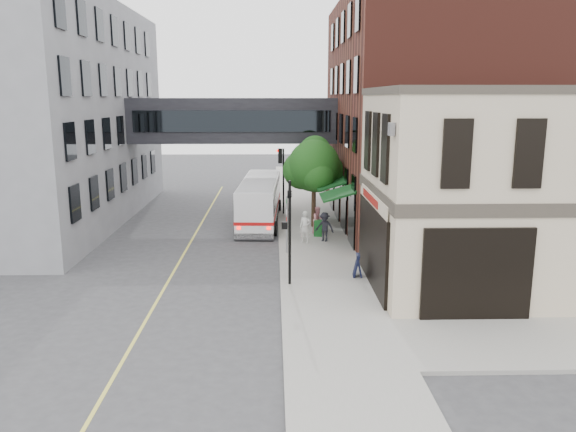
{
  "coord_description": "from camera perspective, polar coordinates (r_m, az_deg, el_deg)",
  "views": [
    {
      "loc": [
        -0.26,
        -21.07,
        8.04
      ],
      "look_at": [
        0.35,
        2.81,
        2.98
      ],
      "focal_mm": 35.0,
      "sensor_mm": 36.0,
      "label": 1
    }
  ],
  "objects": [
    {
      "name": "brick_building",
      "position": [
        37.51,
        14.6,
        9.97
      ],
      "size": [
        13.76,
        18.0,
        14.0
      ],
      "color": "#522119",
      "rests_on": "ground"
    },
    {
      "name": "opposite_building",
      "position": [
        40.69,
        -26.13,
        9.3
      ],
      "size": [
        14.0,
        24.0,
        14.0
      ],
      "primitive_type": "cube",
      "color": "slate",
      "rests_on": "ground"
    },
    {
      "name": "pedestrian_a",
      "position": [
        30.94,
        1.75,
        -1.12
      ],
      "size": [
        0.77,
        0.65,
        1.78
      ],
      "primitive_type": "imported",
      "rotation": [
        0.0,
        0.0,
        -0.42
      ],
      "color": "silver",
      "rests_on": "sidewalk_main"
    },
    {
      "name": "ground",
      "position": [
        22.55,
        -0.71,
        -8.93
      ],
      "size": [
        120.0,
        120.0,
        0.0
      ],
      "primitive_type": "plane",
      "color": "#38383A",
      "rests_on": "ground"
    },
    {
      "name": "sandwich_board",
      "position": [
        25.43,
        7.09,
        -4.99
      ],
      "size": [
        0.42,
        0.61,
        1.04
      ],
      "primitive_type": "cube",
      "rotation": [
        0.0,
        0.0,
        -0.08
      ],
      "color": "black",
      "rests_on": "sidewalk_main"
    },
    {
      "name": "pedestrian_c",
      "position": [
        31.33,
        3.74,
        -1.11
      ],
      "size": [
        1.22,
        0.99,
        1.64
      ],
      "primitive_type": "imported",
      "rotation": [
        0.0,
        0.0,
        -0.42
      ],
      "color": "black",
      "rests_on": "sidewalk_main"
    },
    {
      "name": "skyway_bridge",
      "position": [
        39.19,
        -5.55,
        9.65
      ],
      "size": [
        14.0,
        3.18,
        3.0
      ],
      "color": "black",
      "rests_on": "ground"
    },
    {
      "name": "traffic_signal_far",
      "position": [
        38.36,
        -0.68,
        4.92
      ],
      "size": [
        0.53,
        0.28,
        4.5
      ],
      "color": "black",
      "rests_on": "sidewalk_main"
    },
    {
      "name": "newspaper_box",
      "position": [
        32.55,
        3.06,
        -1.25
      ],
      "size": [
        0.5,
        0.46,
        0.92
      ],
      "primitive_type": "cube",
      "rotation": [
        0.0,
        0.0,
        -0.11
      ],
      "color": "#155C20",
      "rests_on": "sidewalk_main"
    },
    {
      "name": "pedestrian_b",
      "position": [
        33.15,
        3.08,
        -0.4
      ],
      "size": [
        0.99,
        0.94,
        1.61
      ],
      "primitive_type": "imported",
      "rotation": [
        0.0,
        0.0,
        0.57
      ],
      "color": "pink",
      "rests_on": "sidewalk_main"
    },
    {
      "name": "traffic_signal_near",
      "position": [
        23.63,
        0.1,
        -0.4
      ],
      "size": [
        0.44,
        0.22,
        4.6
      ],
      "color": "black",
      "rests_on": "sidewalk_main"
    },
    {
      "name": "lane_marking",
      "position": [
        32.44,
        -9.83,
        -2.56
      ],
      "size": [
        0.12,
        40.0,
        0.01
      ],
      "primitive_type": "cube",
      "color": "#D8CC4C",
      "rests_on": "ground"
    },
    {
      "name": "street_sign_pole",
      "position": [
        28.73,
        -0.13,
        -0.31
      ],
      "size": [
        0.08,
        0.75,
        3.0
      ],
      "color": "gray",
      "rests_on": "sidewalk_main"
    },
    {
      "name": "street_tree",
      "position": [
        34.62,
        2.62,
        5.1
      ],
      "size": [
        3.8,
        3.2,
        5.6
      ],
      "color": "#382619",
      "rests_on": "sidewalk_main"
    },
    {
      "name": "bus",
      "position": [
        36.64,
        -2.87,
        1.75
      ],
      "size": [
        2.88,
        10.4,
        2.77
      ],
      "color": "white",
      "rests_on": "ground"
    },
    {
      "name": "corner_building",
      "position": [
        25.14,
        20.12,
        2.47
      ],
      "size": [
        10.19,
        8.12,
        8.45
      ],
      "color": "#C5B597",
      "rests_on": "ground"
    },
    {
      "name": "sidewalk_main",
      "position": [
        36.03,
        2.17,
        -0.82
      ],
      "size": [
        4.0,
        60.0,
        0.15
      ],
      "primitive_type": "cube",
      "color": "gray",
      "rests_on": "ground"
    }
  ]
}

